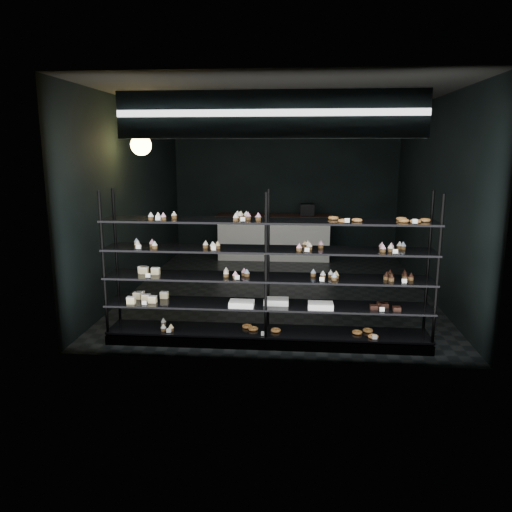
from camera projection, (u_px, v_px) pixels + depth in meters
The scene contains 5 objects.
room at pixel (280, 197), 8.33m from camera, with size 5.01×6.01×3.20m.
display_shelf at pixel (266, 295), 6.16m from camera, with size 4.00×0.50×1.91m.
signage at pixel (270, 114), 5.24m from camera, with size 3.30×0.05×0.50m.
pendant_lamp at pixel (141, 145), 7.48m from camera, with size 0.31×0.31×0.88m.
service_counter at pixel (274, 236), 11.02m from camera, with size 2.52×0.65×1.23m.
Camera 1 is at (0.33, -8.36, 2.39)m, focal length 35.00 mm.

